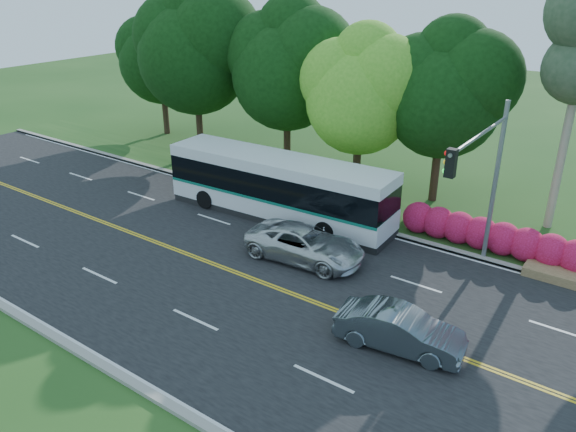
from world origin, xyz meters
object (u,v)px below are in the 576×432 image
Objects in this scene: traffic_signal at (484,170)px; suv at (305,244)px; transit_bus at (278,188)px; sedan at (400,330)px.

suv is at bearing -156.76° from traffic_signal.
suv is (3.69, -3.03, -0.83)m from transit_bus.
traffic_signal is 1.33× the size of suv.
sedan is (-0.29, -6.09, -3.95)m from traffic_signal.
sedan is 6.93m from suv.
traffic_signal is at bearing -71.60° from suv.
traffic_signal is at bearing -4.36° from transit_bus.
traffic_signal is 7.94m from suv.
transit_bus is 2.85× the size of sedan.
transit_bus is (-10.04, 0.31, -3.08)m from traffic_signal.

